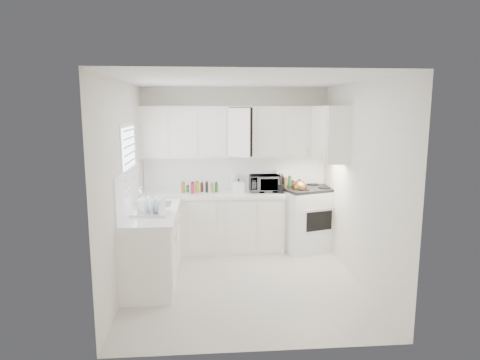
{
  "coord_description": "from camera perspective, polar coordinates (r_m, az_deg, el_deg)",
  "views": [
    {
      "loc": [
        -0.48,
        -5.17,
        2.25
      ],
      "look_at": [
        0.0,
        0.7,
        1.25
      ],
      "focal_mm": 31.17,
      "sensor_mm": 36.0,
      "label": 1
    }
  ],
  "objects": [
    {
      "name": "sauce_right_0",
      "position": [
        6.82,
        4.34,
        -0.56
      ],
      "size": [
        0.06,
        0.06,
        0.19
      ],
      "primitive_type": "cylinder",
      "color": "#B91845",
      "rests_on": "countertop_back"
    },
    {
      "name": "wall_left",
      "position": [
        5.36,
        -15.58,
        -0.94
      ],
      "size": [
        0.0,
        3.2,
        3.2
      ],
      "primitive_type": "plane",
      "rotation": [
        1.57,
        0.0,
        1.57
      ],
      "color": "white",
      "rests_on": "ground"
    },
    {
      "name": "backsplash_left",
      "position": [
        5.56,
        -15.06,
        -1.33
      ],
      "size": [
        0.02,
        1.6,
        0.55
      ],
      "primitive_type": "cube",
      "color": "white",
      "rests_on": "wall_left"
    },
    {
      "name": "utensil_crock",
      "position": [
        6.54,
        5.61,
        -0.4
      ],
      "size": [
        0.13,
        0.13,
        0.33
      ],
      "primitive_type": null,
      "rotation": [
        0.0,
        0.0,
        -0.15
      ],
      "color": "black",
      "rests_on": "countertop_back"
    },
    {
      "name": "tea_kettle",
      "position": [
        6.58,
        8.13,
        -0.83
      ],
      "size": [
        0.31,
        0.28,
        0.25
      ],
      "primitive_type": null,
      "rotation": [
        0.0,
        0.0,
        0.18
      ],
      "color": "olive",
      "rests_on": "stove"
    },
    {
      "name": "lower_cabinets_left",
      "position": [
        5.71,
        -11.82,
        -8.95
      ],
      "size": [
        0.6,
        1.6,
        0.9
      ],
      "primitive_type": null,
      "color": "white",
      "rests_on": "floor"
    },
    {
      "name": "upper_cabinets_back",
      "position": [
        6.66,
        -0.51,
        3.18
      ],
      "size": [
        3.0,
        0.33,
        0.8
      ],
      "primitive_type": null,
      "color": "white",
      "rests_on": "wall_back"
    },
    {
      "name": "ceiling",
      "position": [
        5.2,
        0.64,
        13.49
      ],
      "size": [
        3.2,
        3.2,
        0.0
      ],
      "primitive_type": "plane",
      "rotation": [
        3.14,
        0.0,
        0.0
      ],
      "color": "white",
      "rests_on": "ground"
    },
    {
      "name": "spice_left_2",
      "position": [
        6.71,
        -6.47,
        -1.03
      ],
      "size": [
        0.06,
        0.06,
        0.13
      ],
      "primitive_type": "cylinder",
      "color": "#B91845",
      "rests_on": "countertop_back"
    },
    {
      "name": "lower_cabinets_back",
      "position": [
        6.72,
        -3.75,
        -5.93
      ],
      "size": [
        2.22,
        0.6,
        0.9
      ],
      "primitive_type": null,
      "color": "white",
      "rests_on": "floor"
    },
    {
      "name": "spice_left_3",
      "position": [
        6.62,
        -5.85,
        -1.17
      ],
      "size": [
        0.06,
        0.06,
        0.13
      ],
      "primitive_type": "cylinder",
      "color": "gold",
      "rests_on": "countertop_back"
    },
    {
      "name": "wall_right",
      "position": [
        5.62,
        16.04,
        -0.48
      ],
      "size": [
        0.0,
        3.2,
        3.2
      ],
      "primitive_type": "plane",
      "rotation": [
        1.57,
        0.0,
        -1.57
      ],
      "color": "white",
      "rests_on": "ground"
    },
    {
      "name": "spice_left_0",
      "position": [
        6.72,
        -7.75,
        -1.05
      ],
      "size": [
        0.06,
        0.06,
        0.13
      ],
      "primitive_type": "cylinder",
      "color": "olive",
      "rests_on": "countertop_back"
    },
    {
      "name": "spice_left_7",
      "position": [
        6.62,
        -3.25,
        -1.13
      ],
      "size": [
        0.06,
        0.06,
        0.13
      ],
      "primitive_type": "cylinder",
      "color": "#21652D",
      "rests_on": "countertop_back"
    },
    {
      "name": "dish_rack",
      "position": [
        5.31,
        -12.15,
        -3.39
      ],
      "size": [
        0.49,
        0.39,
        0.24
      ],
      "primitive_type": null,
      "rotation": [
        0.0,
        0.0,
        -0.14
      ],
      "color": "white",
      "rests_on": "countertop_left"
    },
    {
      "name": "sauce_right_2",
      "position": [
        6.84,
        5.25,
        -0.55
      ],
      "size": [
        0.06,
        0.06,
        0.19
      ],
      "primitive_type": "cylinder",
      "color": "#4E2616",
      "rests_on": "countertop_back"
    },
    {
      "name": "sauce_right_1",
      "position": [
        6.77,
        4.88,
        -0.65
      ],
      "size": [
        0.06,
        0.06,
        0.19
      ],
      "primitive_type": "cylinder",
      "color": "gold",
      "rests_on": "countertop_back"
    },
    {
      "name": "sauce_right_5",
      "position": [
        6.81,
        6.71,
        -0.62
      ],
      "size": [
        0.06,
        0.06,
        0.19
      ],
      "primitive_type": "cylinder",
      "color": "#21652D",
      "rests_on": "countertop_back"
    },
    {
      "name": "wall_back",
      "position": [
        6.85,
        -0.61,
        1.67
      ],
      "size": [
        3.0,
        0.0,
        3.0
      ],
      "primitive_type": "plane",
      "rotation": [
        1.57,
        0.0,
        0.0
      ],
      "color": "white",
      "rests_on": "ground"
    },
    {
      "name": "microwave",
      "position": [
        6.66,
        3.41,
        -0.22
      ],
      "size": [
        0.48,
        0.27,
        0.32
      ],
      "primitive_type": "imported",
      "rotation": [
        0.0,
        0.0,
        -0.0
      ],
      "color": "gray",
      "rests_on": "countertop_back"
    },
    {
      "name": "frying_pan",
      "position": [
        6.99,
        10.41,
        -1.12
      ],
      "size": [
        0.31,
        0.46,
        0.04
      ],
      "primitive_type": null,
      "rotation": [
        0.0,
        0.0,
        0.15
      ],
      "color": "black",
      "rests_on": "stove"
    },
    {
      "name": "sink",
      "position": [
        5.88,
        -11.52,
        -2.13
      ],
      "size": [
        0.42,
        0.38,
        0.3
      ],
      "primitive_type": null,
      "color": "gray",
      "rests_on": "countertop_left"
    },
    {
      "name": "countertop_left",
      "position": [
        5.58,
        -11.89,
        -4.32
      ],
      "size": [
        0.64,
        1.62,
        0.05
      ],
      "primitive_type": "cube",
      "color": "white",
      "rests_on": "lower_cabinets_left"
    },
    {
      "name": "paper_towel",
      "position": [
        6.81,
        -0.83,
        -0.22
      ],
      "size": [
        0.12,
        0.12,
        0.27
      ],
      "primitive_type": "cylinder",
      "color": "white",
      "rests_on": "countertop_back"
    },
    {
      "name": "rice_cooker",
      "position": [
        6.58,
        -0.18,
        -0.79
      ],
      "size": [
        0.26,
        0.26,
        0.22
      ],
      "primitive_type": null,
      "rotation": [
        0.0,
        0.0,
        0.22
      ],
      "color": "white",
      "rests_on": "countertop_back"
    },
    {
      "name": "stove",
      "position": [
        6.86,
        9.22,
        -3.98
      ],
      "size": [
        1.02,
        0.92,
        1.3
      ],
      "primitive_type": null,
      "rotation": [
        0.0,
        0.0,
        0.31
      ],
      "color": "white",
      "rests_on": "floor"
    },
    {
      "name": "backsplash_back",
      "position": [
        6.85,
        -0.6,
        1.04
      ],
      "size": [
        2.98,
        0.02,
        0.55
      ],
      "primitive_type": "cube",
      "color": "white",
      "rests_on": "wall_back"
    },
    {
      "name": "sauce_right_6",
      "position": [
        6.88,
        7.06,
        -0.52
      ],
      "size": [
        0.06,
        0.06,
        0.19
      ],
      "primitive_type": "cylinder",
      "color": "#B91845",
      "rests_on": "countertop_back"
    },
    {
      "name": "sauce_right_4",
      "position": [
        6.86,
        6.16,
        -0.53
      ],
      "size": [
        0.06,
        0.06,
        0.19
      ],
      "primitive_type": "cylinder",
      "color": "olive",
      "rests_on": "countertop_back"
    },
    {
      "name": "spice_left_1",
      "position": [
        6.62,
        -7.14,
        -1.18
      ],
      "size": [
        0.06,
        0.06,
        0.13
      ],
      "primitive_type": "cylinder",
      "color": "#21652D",
      "rests_on": "countertop_back"
    },
    {
      "name": "window_blinds",
      "position": [
        5.65,
        -14.84,
        2.2
      ],
      "size": [
        0.06,
        0.96,
        1.06
      ],
      "primitive_type": null,
      "color": "white",
      "rests_on": "wall_left"
    },
    {
      "name": "sauce_right_3",
      "position": [
        6.79,
        5.8,
        -0.63
      ],
      "size": [
        0.06,
        0.06,
        0.19
      ],
      "primitive_type": "cylinder",
      "color": "black",
      "rests_on": "countertop_back"
    },
    {
      "name": "wall_front",
      "position": [
        3.73,
        2.88,
        -5.17
      ],
      "size": [
        3.0,
        0.0,
        3.0
      ],
      "primitive_type": "plane",
      "rotation": [
        -1.57,
        0.0,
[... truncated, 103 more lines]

